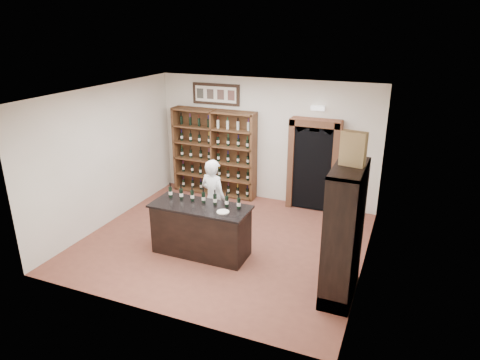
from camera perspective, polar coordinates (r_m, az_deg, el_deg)
name	(u,v)px	position (r m, az deg, el deg)	size (l,w,h in m)	color
floor	(224,241)	(8.84, -2.16, -8.12)	(5.50, 5.50, 0.00)	brown
ceiling	(222,93)	(7.87, -2.45, 11.47)	(5.50, 5.50, 0.00)	white
wall_back	(266,141)	(10.46, 3.43, 5.26)	(5.50, 0.04, 3.00)	silver
wall_left	(107,156)	(9.66, -17.32, 3.09)	(0.04, 5.00, 3.00)	silver
wall_right	(370,192)	(7.58, 16.98, -1.55)	(0.04, 5.00, 3.00)	silver
wine_shelf	(215,152)	(10.90, -3.39, 3.69)	(2.20, 0.38, 2.20)	brown
framed_picture	(216,94)	(10.70, -3.23, 11.35)	(1.25, 0.04, 0.52)	black
arched_doorway	(314,163)	(10.08, 9.79, 2.27)	(1.17, 0.35, 2.17)	black
emergency_light	(318,108)	(9.86, 10.35, 9.41)	(0.30, 0.10, 0.10)	white
tasting_counter	(201,230)	(8.22, -5.22, -6.65)	(1.88, 0.78, 1.00)	black
counter_bottle_0	(170,192)	(8.41, -9.26, -1.60)	(0.07, 0.07, 0.30)	black
counter_bottle_1	(181,194)	(8.30, -7.84, -1.84)	(0.07, 0.07, 0.30)	black
counter_bottle_2	(192,196)	(8.18, -6.39, -2.09)	(0.07, 0.07, 0.30)	black
counter_bottle_3	(204,197)	(8.08, -4.89, -2.34)	(0.07, 0.07, 0.30)	black
counter_bottle_4	(215,199)	(7.98, -3.35, -2.59)	(0.07, 0.07, 0.30)	black
counter_bottle_5	(227,201)	(7.88, -1.78, -2.86)	(0.07, 0.07, 0.30)	black
counter_bottle_6	(239,203)	(7.80, -0.16, -3.12)	(0.07, 0.07, 0.30)	black
side_cabinet	(344,253)	(7.10, 13.72, -9.43)	(0.48, 1.20, 2.20)	black
shopkeeper	(213,198)	(8.74, -3.56, -2.47)	(0.61, 0.40, 1.66)	white
plate	(223,212)	(7.69, -2.29, -4.27)	(0.23, 0.23, 0.02)	silver
wine_crate	(353,149)	(6.50, 14.87, 4.04)	(0.37, 0.15, 0.52)	tan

